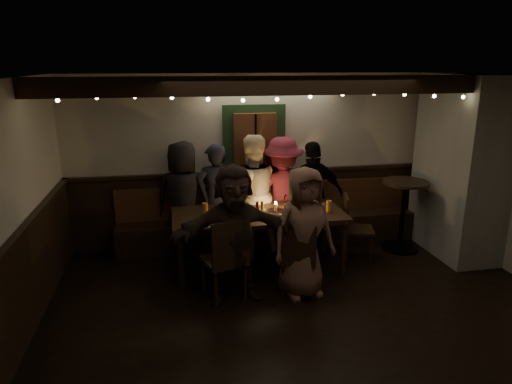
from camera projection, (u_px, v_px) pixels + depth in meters
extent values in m
cube|color=black|center=(312.00, 321.00, 5.04)|extent=(6.00, 5.00, 0.01)
cube|color=black|center=(322.00, 78.00, 4.32)|extent=(6.00, 5.00, 0.01)
cube|color=beige|center=(266.00, 160.00, 7.05)|extent=(6.00, 0.01, 2.60)
cube|color=beige|center=(0.00, 228.00, 4.14)|extent=(0.01, 5.00, 2.60)
cube|color=black|center=(266.00, 206.00, 7.22)|extent=(6.00, 0.05, 1.10)
cube|color=black|center=(15.00, 301.00, 4.35)|extent=(0.05, 5.00, 1.10)
cube|color=gray|center=(460.00, 167.00, 6.57)|extent=(0.70, 1.40, 2.60)
cube|color=black|center=(269.00, 231.00, 7.08)|extent=(4.60, 0.45, 0.45)
cube|color=#492A18|center=(267.00, 199.00, 7.12)|extent=(4.60, 0.06, 0.50)
cube|color=#1C391D|center=(254.00, 138.00, 6.85)|extent=(0.95, 0.04, 1.00)
cube|color=#492A18|center=(255.00, 139.00, 6.80)|extent=(0.64, 0.12, 0.76)
cube|color=black|center=(294.00, 85.00, 5.30)|extent=(6.00, 0.16, 0.22)
sphere|color=#FFE599|center=(58.00, 100.00, 4.85)|extent=(0.04, 0.04, 0.04)
sphere|color=#FFE599|center=(97.00, 98.00, 4.91)|extent=(0.04, 0.04, 0.04)
sphere|color=#FFE599|center=(135.00, 96.00, 4.98)|extent=(0.04, 0.04, 0.04)
sphere|color=#FFE599|center=(172.00, 97.00, 5.06)|extent=(0.04, 0.04, 0.04)
sphere|color=#FFE599|center=(208.00, 99.00, 5.14)|extent=(0.04, 0.04, 0.04)
sphere|color=#FFE599|center=(243.00, 100.00, 5.22)|extent=(0.04, 0.04, 0.04)
sphere|color=#FFE599|center=(277.00, 99.00, 5.29)|extent=(0.04, 0.04, 0.04)
sphere|color=#FFE599|center=(310.00, 97.00, 5.35)|extent=(0.04, 0.04, 0.04)
sphere|color=#FFE599|center=(343.00, 94.00, 5.42)|extent=(0.04, 0.04, 0.04)
sphere|color=#FFE599|center=(374.00, 93.00, 5.49)|extent=(0.04, 0.04, 0.04)
sphere|color=#FFE599|center=(405.00, 94.00, 5.56)|extent=(0.04, 0.04, 0.04)
sphere|color=#FFE599|center=(434.00, 96.00, 5.64)|extent=(0.04, 0.04, 0.04)
sphere|color=#FFE599|center=(463.00, 97.00, 5.72)|extent=(0.04, 0.04, 0.04)
sphere|color=#FFE599|center=(492.00, 96.00, 5.79)|extent=(0.04, 0.04, 0.04)
cube|color=black|center=(259.00, 215.00, 6.08)|extent=(2.29, 0.98, 0.07)
cylinder|color=black|center=(181.00, 262.00, 5.63)|extent=(0.08, 0.08, 0.75)
cylinder|color=black|center=(179.00, 238.00, 6.39)|extent=(0.08, 0.08, 0.75)
cylinder|color=black|center=(343.00, 249.00, 6.00)|extent=(0.08, 0.08, 0.75)
cylinder|color=black|center=(323.00, 228.00, 6.77)|extent=(0.08, 0.08, 0.75)
cylinder|color=#BF7226|center=(205.00, 209.00, 6.01)|extent=(0.08, 0.08, 0.15)
cylinder|color=#BF7226|center=(235.00, 215.00, 5.77)|extent=(0.08, 0.08, 0.15)
cylinder|color=silver|center=(243.00, 206.00, 6.14)|extent=(0.08, 0.08, 0.15)
cylinder|color=#BF7226|center=(287.00, 210.00, 5.96)|extent=(0.08, 0.08, 0.15)
cylinder|color=silver|center=(299.00, 200.00, 6.40)|extent=(0.08, 0.08, 0.15)
cylinder|color=#BF7226|center=(329.00, 206.00, 6.11)|extent=(0.08, 0.08, 0.15)
cylinder|color=white|center=(211.00, 224.00, 5.64)|extent=(0.28, 0.28, 0.02)
cube|color=#B2B2B7|center=(260.00, 212.00, 6.02)|extent=(0.17, 0.11, 0.05)
cylinder|color=#990C0C|center=(257.00, 208.00, 5.99)|extent=(0.04, 0.04, 0.17)
cylinder|color=gold|center=(262.00, 208.00, 6.01)|extent=(0.04, 0.04, 0.17)
cylinder|color=silver|center=(276.00, 208.00, 6.16)|extent=(0.05, 0.05, 0.09)
sphere|color=#FFB24C|center=(276.00, 203.00, 6.14)|extent=(0.03, 0.03, 0.03)
cube|color=black|center=(224.00, 260.00, 5.43)|extent=(0.58, 0.58, 0.04)
cube|color=black|center=(231.00, 244.00, 5.17)|extent=(0.46, 0.18, 0.53)
cylinder|color=black|center=(232.00, 270.00, 5.74)|extent=(0.04, 0.04, 0.46)
cylinder|color=black|center=(245.00, 282.00, 5.42)|extent=(0.04, 0.04, 0.46)
cylinder|color=black|center=(204.00, 276.00, 5.57)|extent=(0.04, 0.04, 0.46)
cylinder|color=black|center=(216.00, 290.00, 5.25)|extent=(0.04, 0.04, 0.46)
cube|color=black|center=(299.00, 259.00, 5.58)|extent=(0.55, 0.55, 0.04)
cube|color=black|center=(298.00, 244.00, 5.32)|extent=(0.41, 0.19, 0.49)
cylinder|color=black|center=(314.00, 271.00, 5.77)|extent=(0.04, 0.04, 0.42)
cylinder|color=black|center=(312.00, 283.00, 5.44)|extent=(0.04, 0.04, 0.42)
cylinder|color=black|center=(287.00, 268.00, 5.83)|extent=(0.04, 0.04, 0.42)
cylinder|color=black|center=(283.00, 281.00, 5.51)|extent=(0.04, 0.04, 0.42)
cube|color=black|center=(358.00, 230.00, 6.55)|extent=(0.52, 0.52, 0.04)
cube|color=black|center=(346.00, 212.00, 6.49)|extent=(0.16, 0.42, 0.48)
cylinder|color=black|center=(371.00, 249.00, 6.43)|extent=(0.04, 0.04, 0.41)
cylinder|color=black|center=(346.00, 249.00, 6.46)|extent=(0.04, 0.04, 0.41)
cylinder|color=black|center=(367.00, 240.00, 6.76)|extent=(0.04, 0.04, 0.41)
cylinder|color=black|center=(344.00, 240.00, 6.79)|extent=(0.04, 0.04, 0.41)
cylinder|color=black|center=(400.00, 248.00, 6.98)|extent=(0.54, 0.54, 0.03)
cylinder|color=black|center=(403.00, 216.00, 6.84)|extent=(0.07, 0.07, 1.05)
cylinder|color=black|center=(406.00, 182.00, 6.70)|extent=(0.67, 0.67, 0.04)
imported|color=black|center=(183.00, 198.00, 6.62)|extent=(0.95, 0.77, 1.69)
imported|color=#22202D|center=(215.00, 198.00, 6.70)|extent=(0.64, 0.46, 1.64)
imported|color=beige|center=(251.00, 195.00, 6.68)|extent=(0.94, 0.78, 1.76)
imported|color=maroon|center=(282.00, 193.00, 6.87)|extent=(1.12, 0.67, 1.70)
imported|color=black|center=(313.00, 196.00, 6.84)|extent=(0.98, 0.46, 1.64)
imported|color=black|center=(234.00, 234.00, 5.30)|extent=(1.57, 0.60, 1.65)
imported|color=brown|center=(303.00, 233.00, 5.41)|extent=(0.86, 0.64, 1.60)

